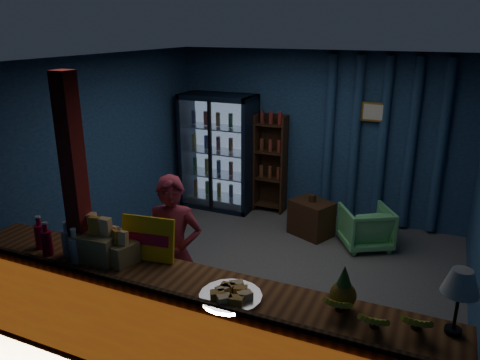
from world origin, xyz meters
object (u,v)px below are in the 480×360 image
Objects in this scene: pastry_tray at (231,295)px; table_lamp at (461,284)px; shopkeeper at (174,253)px; green_chair at (366,227)px.

pastry_tray is 1.62m from table_lamp.
shopkeeper is 3.01m from green_chair.
table_lamp is (1.56, 0.23, 0.35)m from pastry_tray.
shopkeeper is at bearing 143.46° from pastry_tray.
green_chair is (1.47, 2.58, -0.50)m from shopkeeper.
green_chair is at bearing 109.07° from table_lamp.
shopkeeper is 1.21m from pastry_tray.
green_chair is 3.40m from table_lamp.
pastry_tray is (-0.50, -3.29, 0.68)m from green_chair.
table_lamp is at bearing 78.35° from green_chair.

